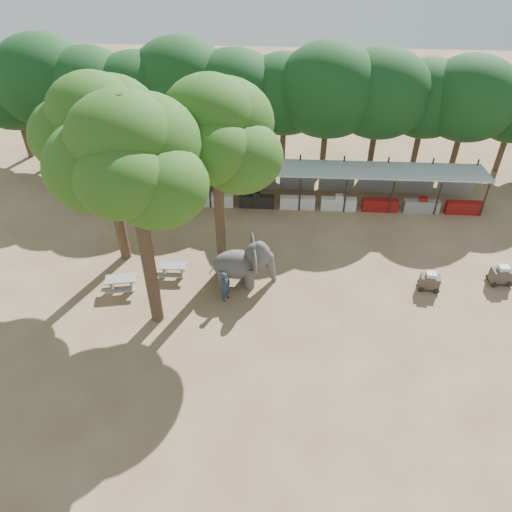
# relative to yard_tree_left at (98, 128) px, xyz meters

# --- Properties ---
(ground) EXTENTS (100.00, 100.00, 0.00)m
(ground) POSITION_rel_yard_tree_left_xyz_m (9.13, -7.19, -8.20)
(ground) COLOR brown
(ground) RESTS_ON ground
(vendor_stalls) EXTENTS (28.00, 2.99, 2.80)m
(vendor_stalls) POSITION_rel_yard_tree_left_xyz_m (9.13, 6.65, -7.02)
(vendor_stalls) COLOR #B0B2B9
(vendor_stalls) RESTS_ON ground
(yard_tree_left) EXTENTS (7.10, 6.90, 11.02)m
(yard_tree_left) POSITION_rel_yard_tree_left_xyz_m (0.00, 0.00, 0.00)
(yard_tree_left) COLOR #332316
(yard_tree_left) RESTS_ON ground
(yard_tree_center) EXTENTS (7.10, 6.90, 12.04)m
(yard_tree_center) POSITION_rel_yard_tree_left_xyz_m (3.00, -5.00, 1.01)
(yard_tree_center) COLOR #332316
(yard_tree_center) RESTS_ON ground
(yard_tree_back) EXTENTS (7.10, 6.90, 11.36)m
(yard_tree_back) POSITION_rel_yard_tree_left_xyz_m (6.00, -1.00, 0.34)
(yard_tree_back) COLOR #332316
(yard_tree_back) RESTS_ON ground
(backdrop_trees) EXTENTS (46.46, 5.95, 8.33)m
(backdrop_trees) POSITION_rel_yard_tree_left_xyz_m (9.13, 11.81, -2.69)
(backdrop_trees) COLOR #332316
(backdrop_trees) RESTS_ON ground
(elephant) EXTENTS (3.72, 2.80, 2.79)m
(elephant) POSITION_rel_yard_tree_left_xyz_m (7.44, -2.11, -6.81)
(elephant) COLOR #423F3F
(elephant) RESTS_ON ground
(handler) EXTENTS (0.72, 0.80, 1.85)m
(handler) POSITION_rel_yard_tree_left_xyz_m (6.57, -3.57, -7.28)
(handler) COLOR #26384C
(handler) RESTS_ON ground
(picnic_table_near) EXTENTS (1.92, 1.78, 0.84)m
(picnic_table_near) POSITION_rel_yard_tree_left_xyz_m (0.71, -3.11, -7.65)
(picnic_table_near) COLOR gray
(picnic_table_near) RESTS_ON ground
(picnic_table_far) EXTENTS (1.55, 1.40, 0.77)m
(picnic_table_far) POSITION_rel_yard_tree_left_xyz_m (3.35, -1.74, -7.70)
(picnic_table_far) COLOR gray
(picnic_table_far) RESTS_ON ground
(cart_front) EXTENTS (1.24, 0.90, 1.13)m
(cart_front) POSITION_rel_yard_tree_left_xyz_m (17.81, -2.08, -7.64)
(cart_front) COLOR #3A3028
(cart_front) RESTS_ON ground
(cart_back) EXTENTS (1.31, 0.92, 1.21)m
(cart_back) POSITION_rel_yard_tree_left_xyz_m (21.92, -1.36, -7.60)
(cart_back) COLOR #3A3028
(cart_back) RESTS_ON ground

